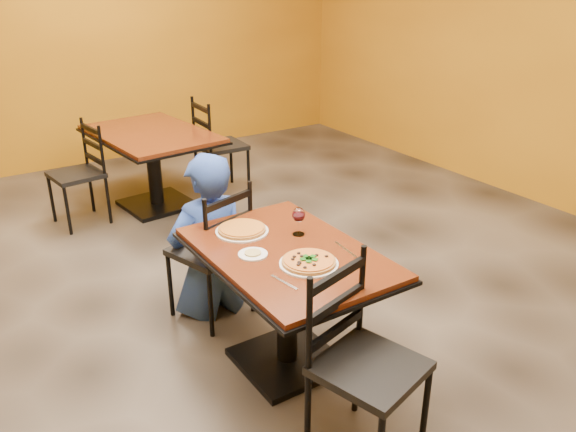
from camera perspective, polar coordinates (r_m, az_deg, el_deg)
floor at (r=3.93m, az=-4.12°, el=-10.41°), size 7.00×8.00×0.01m
wall_back at (r=7.08m, az=-21.26°, el=16.41°), size 7.00×0.01×3.00m
table_main at (r=3.27m, az=-0.08°, el=-6.42°), size 0.83×1.23×0.75m
table_second at (r=5.68m, az=-13.18°, el=6.24°), size 1.05×1.45×0.75m
chair_main_near at (r=2.76m, az=8.04°, el=-14.67°), size 0.54×0.54×0.98m
chair_main_far at (r=3.82m, az=-7.71°, el=-3.41°), size 0.53×0.53×0.94m
chair_second_left at (r=5.52m, az=-20.10°, el=3.78°), size 0.47×0.47×0.92m
chair_second_right at (r=5.97m, az=-6.59°, el=6.83°), size 0.46×0.46×0.98m
diner at (r=3.86m, az=-7.88°, el=-1.74°), size 0.57×0.38×1.11m
plate_main at (r=3.03m, az=2.06°, el=-4.71°), size 0.31×0.31×0.01m
pizza_main at (r=3.02m, az=2.06°, el=-4.44°), size 0.28×0.28×0.02m
plate_far at (r=3.40m, az=-4.54°, el=-1.50°), size 0.31×0.31×0.01m
pizza_far at (r=3.39m, az=-4.55°, el=-1.26°), size 0.28×0.28×0.02m
side_plate at (r=3.13m, az=-3.47°, el=-3.78°), size 0.16×0.16×0.01m
dip at (r=3.12m, az=-3.47°, el=-3.63°), size 0.09×0.09×0.01m
wine_glass at (r=3.32m, az=1.05°, el=-0.41°), size 0.08×0.08×0.18m
fork at (r=2.87m, az=-0.40°, el=-6.52°), size 0.04×0.19×0.00m
knife at (r=3.20m, az=5.66°, el=-3.27°), size 0.03×0.21×0.00m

